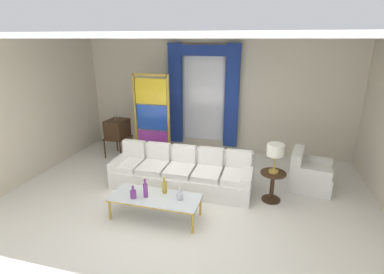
# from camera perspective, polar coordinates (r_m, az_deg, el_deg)

# --- Properties ---
(ground_plane) EXTENTS (16.00, 16.00, 0.00)m
(ground_plane) POSITION_cam_1_polar(r_m,az_deg,el_deg) (5.75, -1.72, -12.84)
(ground_plane) COLOR white
(wall_rear) EXTENTS (8.00, 0.12, 3.00)m
(wall_rear) POSITION_cam_1_polar(r_m,az_deg,el_deg) (8.02, 4.54, 7.78)
(wall_rear) COLOR beige
(wall_rear) RESTS_ON ground
(wall_left) EXTENTS (0.12, 7.00, 3.00)m
(wall_left) POSITION_cam_1_polar(r_m,az_deg,el_deg) (7.50, -28.33, 4.84)
(wall_left) COLOR beige
(wall_left) RESTS_ON ground
(ceiling_slab) EXTENTS (8.00, 7.60, 0.04)m
(ceiling_slab) POSITION_cam_1_polar(r_m,az_deg,el_deg) (5.67, 0.43, 18.82)
(ceiling_slab) COLOR white
(curtained_window) EXTENTS (2.00, 0.17, 2.70)m
(curtained_window) POSITION_cam_1_polar(r_m,az_deg,el_deg) (7.88, 2.21, 9.40)
(curtained_window) COLOR white
(curtained_window) RESTS_ON ground
(couch_white_long) EXTENTS (2.92, 0.93, 0.86)m
(couch_white_long) POSITION_cam_1_polar(r_m,az_deg,el_deg) (6.24, -1.93, -6.95)
(couch_white_long) COLOR white
(couch_white_long) RESTS_ON ground
(coffee_table) EXTENTS (1.56, 0.62, 0.41)m
(coffee_table) POSITION_cam_1_polar(r_m,az_deg,el_deg) (5.21, -7.16, -11.75)
(coffee_table) COLOR silver
(coffee_table) RESTS_ON ground
(bottle_blue_decanter) EXTENTS (0.10, 0.10, 0.22)m
(bottle_blue_decanter) POSITION_cam_1_polar(r_m,az_deg,el_deg) (5.04, -2.38, -11.29)
(bottle_blue_decanter) COLOR silver
(bottle_blue_decanter) RESTS_ON coffee_table
(bottle_crystal_tall) EXTENTS (0.11, 0.11, 0.23)m
(bottle_crystal_tall) POSITION_cam_1_polar(r_m,az_deg,el_deg) (5.18, -11.38, -10.75)
(bottle_crystal_tall) COLOR #753384
(bottle_crystal_tall) RESTS_ON coffee_table
(bottle_amber_squat) EXTENTS (0.08, 0.08, 0.31)m
(bottle_amber_squat) POSITION_cam_1_polar(r_m,az_deg,el_deg) (5.24, -5.37, -9.58)
(bottle_amber_squat) COLOR gold
(bottle_amber_squat) RESTS_ON coffee_table
(bottle_ruby_flask) EXTENTS (0.08, 0.08, 0.34)m
(bottle_ruby_flask) POSITION_cam_1_polar(r_m,az_deg,el_deg) (5.15, -9.06, -10.06)
(bottle_ruby_flask) COLOR #753384
(bottle_ruby_flask) RESTS_ON coffee_table
(vintage_tv) EXTENTS (0.62, 0.64, 1.35)m
(vintage_tv) POSITION_cam_1_polar(r_m,az_deg,el_deg) (7.94, -14.35, 1.40)
(vintage_tv) COLOR #382314
(vintage_tv) RESTS_ON ground
(armchair_white) EXTENTS (0.94, 0.93, 0.80)m
(armchair_white) POSITION_cam_1_polar(r_m,az_deg,el_deg) (6.66, 21.68, -6.84)
(armchair_white) COLOR white
(armchair_white) RESTS_ON ground
(stained_glass_divider) EXTENTS (0.95, 0.05, 2.20)m
(stained_glass_divider) POSITION_cam_1_polar(r_m,az_deg,el_deg) (7.51, -7.80, 3.44)
(stained_glass_divider) COLOR gold
(stained_glass_divider) RESTS_ON ground
(peacock_figurine) EXTENTS (0.44, 0.60, 0.50)m
(peacock_figurine) POSITION_cam_1_polar(r_m,az_deg,el_deg) (7.35, -6.03, -3.73)
(peacock_figurine) COLOR beige
(peacock_figurine) RESTS_ON ground
(round_side_table) EXTENTS (0.48, 0.48, 0.59)m
(round_side_table) POSITION_cam_1_polar(r_m,az_deg,el_deg) (5.89, 15.37, -8.77)
(round_side_table) COLOR #382314
(round_side_table) RESTS_ON ground
(table_lamp_brass) EXTENTS (0.32, 0.32, 0.57)m
(table_lamp_brass) POSITION_cam_1_polar(r_m,az_deg,el_deg) (5.62, 15.95, -2.66)
(table_lamp_brass) COLOR #B29338
(table_lamp_brass) RESTS_ON round_side_table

